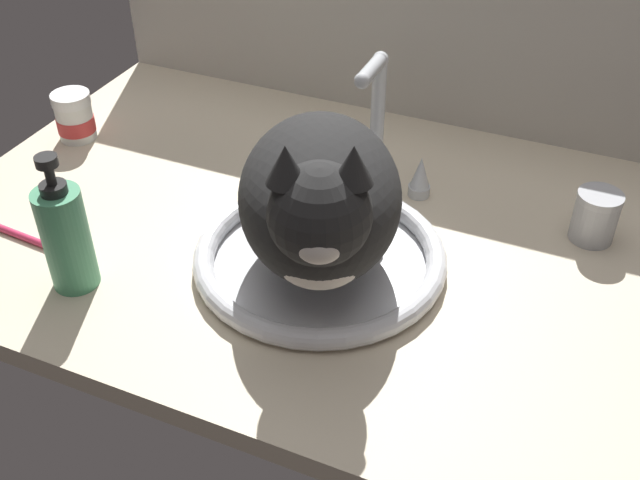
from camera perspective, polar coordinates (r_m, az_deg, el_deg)
The scene contains 9 objects.
countertop at distance 106.23cm, azimuth -0.71°, elevation 0.47°, with size 104.70×70.68×3.00cm, color beige.
backsplash_wall at distance 128.07cm, azimuth 6.13°, elevation 15.57°, with size 104.70×2.40×35.77cm, color beige.
sink_basin at distance 97.88cm, azimuth -0.00°, elevation -1.29°, with size 32.81×32.81×2.72cm.
faucet at distance 109.34cm, azimuth 4.16°, elevation 7.49°, with size 17.14×10.00×21.14cm.
cat at distance 89.87cm, azimuth -0.01°, elevation 3.08°, with size 29.56×39.62×21.98cm.
pill_bottle at distance 129.90cm, azimuth -17.99°, elevation 8.76°, with size 6.17×6.17×7.95cm.
metal_jar at distance 107.40cm, azimuth 20.03°, elevation 1.69°, with size 5.99×5.99×7.19cm.
soap_pump_bottle at distance 96.41cm, azimuth -18.59°, elevation 0.25°, with size 5.79×5.79×18.54cm.
toothbrush at distance 109.94cm, azimuth -21.43°, elevation 0.27°, with size 19.55×2.65×1.70cm.
Camera 1 is at (34.69, -76.98, 65.98)cm, focal length 42.48 mm.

